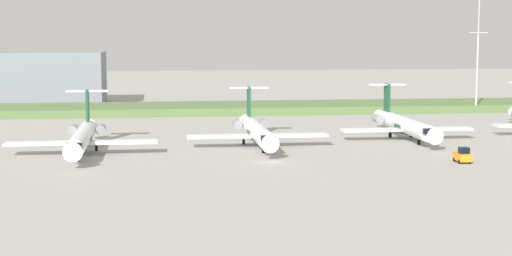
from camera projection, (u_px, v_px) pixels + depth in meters
The scene contains 8 objects.
ground_plane at pixel (246, 135), 143.72m from camera, with size 500.00×500.00×0.00m, color #9E9B96.
grass_berm at pixel (225, 108), 184.90m from camera, with size 320.00×20.00×1.82m, color #597542.
regional_jet_second at pixel (83, 137), 121.75m from camera, with size 22.81×31.00×9.00m.
regional_jet_third at pixel (256, 130), 129.75m from camera, with size 22.81×31.00×9.00m.
regional_jet_fourth at pixel (404, 124), 138.29m from camera, with size 22.81×31.00×9.00m.
antenna_mast at pixel (477, 63), 181.29m from camera, with size 4.40×0.50×28.23m.
distant_hangar at pixel (0, 79), 202.81m from camera, with size 52.20×22.29×13.52m, color gray.
baggage_tug at pixel (463, 156), 112.90m from camera, with size 1.72×3.20×2.30m.
Camera 1 is at (-16.32, -111.62, 18.35)m, focal length 55.79 mm.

